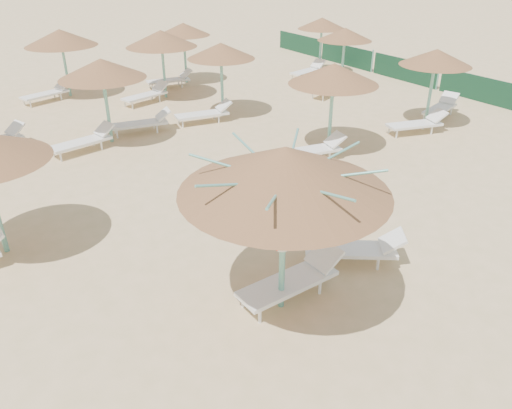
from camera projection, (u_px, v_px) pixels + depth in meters
ground at (298, 293)px, 9.41m from camera, size 120.00×120.00×0.00m
main_palapa at (285, 171)px, 7.83m from camera, size 3.45×3.45×3.09m
lounger_main_a at (294, 279)px, 9.20m from camera, size 2.13×0.72×0.77m
lounger_main_b at (357, 248)px, 10.15m from camera, size 1.96×1.64×0.72m
palapa_field at (157, 56)px, 17.37m from camera, size 20.09×14.26×2.73m
windbreak_fence at (405, 70)px, 23.32m from camera, size 0.08×19.84×1.10m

